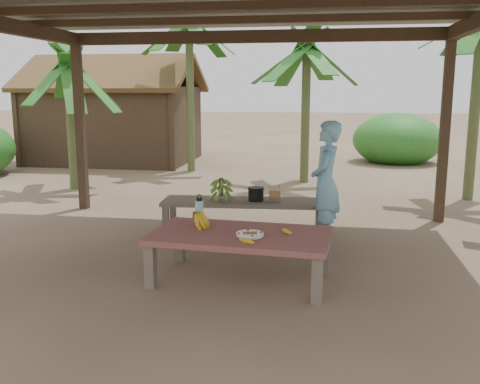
% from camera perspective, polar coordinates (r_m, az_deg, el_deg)
% --- Properties ---
extents(ground, '(80.00, 80.00, 0.00)m').
position_cam_1_polar(ground, '(6.22, -1.55, -7.23)').
color(ground, brown).
rests_on(ground, ground).
extents(pavilion, '(6.60, 5.60, 2.95)m').
position_cam_1_polar(pavilion, '(5.96, -1.85, 19.02)').
color(pavilion, black).
rests_on(pavilion, ground).
extents(work_table, '(1.87, 1.14, 0.50)m').
position_cam_1_polar(work_table, '(5.46, 0.10, -5.05)').
color(work_table, brown).
rests_on(work_table, ground).
extents(bench, '(2.24, 0.75, 0.45)m').
position_cam_1_polar(bench, '(7.27, 0.38, -1.32)').
color(bench, brown).
rests_on(bench, ground).
extents(ripe_banana_bunch, '(0.35, 0.32, 0.18)m').
position_cam_1_polar(ripe_banana_bunch, '(5.66, -4.87, -2.87)').
color(ripe_banana_bunch, gold).
rests_on(ripe_banana_bunch, work_table).
extents(plate, '(0.28, 0.28, 0.04)m').
position_cam_1_polar(plate, '(5.32, 1.06, -4.56)').
color(plate, white).
rests_on(plate, work_table).
extents(loose_banana_front, '(0.17, 0.09, 0.04)m').
position_cam_1_polar(loose_banana_front, '(5.08, 0.77, -5.28)').
color(loose_banana_front, gold).
rests_on(loose_banana_front, work_table).
extents(loose_banana_side, '(0.13, 0.13, 0.04)m').
position_cam_1_polar(loose_banana_side, '(5.44, 4.99, -4.21)').
color(loose_banana_side, gold).
rests_on(loose_banana_side, work_table).
extents(water_flask, '(0.09, 0.09, 0.32)m').
position_cam_1_polar(water_flask, '(5.82, -4.35, -2.05)').
color(water_flask, '#44D4C5').
rests_on(water_flask, work_table).
extents(green_banana_stalk, '(0.30, 0.30, 0.32)m').
position_cam_1_polar(green_banana_stalk, '(7.26, -2.02, 0.38)').
color(green_banana_stalk, '#598C2D').
rests_on(green_banana_stalk, bench).
extents(cooking_pot, '(0.21, 0.21, 0.18)m').
position_cam_1_polar(cooking_pot, '(7.22, 1.71, -0.25)').
color(cooking_pot, black).
rests_on(cooking_pot, bench).
extents(skewer_rack, '(0.19, 0.09, 0.24)m').
position_cam_1_polar(skewer_rack, '(7.17, 3.73, -0.10)').
color(skewer_rack, '#A57F47').
rests_on(skewer_rack, bench).
extents(woman, '(0.42, 0.60, 1.55)m').
position_cam_1_polar(woman, '(6.85, 9.12, 1.03)').
color(woman, '#67A0C3').
rests_on(woman, ground).
extents(hut, '(4.40, 3.43, 2.85)m').
position_cam_1_polar(hut, '(14.92, -13.09, 7.45)').
color(hut, black).
rests_on(hut, ground).
extents(banana_plant_n, '(1.80, 1.80, 3.04)m').
position_cam_1_polar(banana_plant_n, '(11.25, 7.14, 14.00)').
color(banana_plant_n, '#596638').
rests_on(banana_plant_n, ground).
extents(banana_plant_nw, '(1.80, 1.80, 3.75)m').
position_cam_1_polar(banana_plant_nw, '(12.86, -5.45, 16.69)').
color(banana_plant_nw, '#596638').
rests_on(banana_plant_nw, ground).
extents(banana_plant_w, '(1.80, 1.80, 2.62)m').
position_cam_1_polar(banana_plant_w, '(10.90, -17.83, 11.50)').
color(banana_plant_w, '#596638').
rests_on(banana_plant_w, ground).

